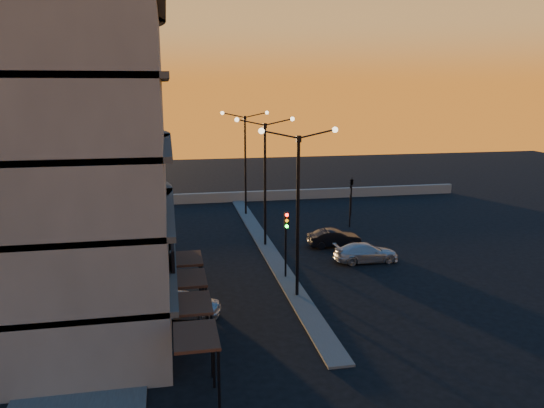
{
  "coord_description": "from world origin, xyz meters",
  "views": [
    {
      "loc": [
        -6.78,
        -27.33,
        11.58
      ],
      "look_at": [
        -0.2,
        6.34,
        4.0
      ],
      "focal_mm": 35.0,
      "sensor_mm": 36.0,
      "label": 1
    }
  ],
  "objects": [
    {
      "name": "car_wagon",
      "position": [
        6.05,
        5.1,
        0.63
      ],
      "size": [
        4.37,
        1.81,
        1.26
      ],
      "primitive_type": "imported",
      "rotation": [
        0.0,
        0.0,
        1.56
      ],
      "color": "#BABDC3",
      "rests_on": "ground"
    },
    {
      "name": "building",
      "position": [
        -14.0,
        0.03,
        11.91
      ],
      "size": [
        14.35,
        17.08,
        25.0
      ],
      "color": "slate",
      "rests_on": "ground"
    },
    {
      "name": "car_sedan",
      "position": [
        5.0,
        8.84,
        0.64
      ],
      "size": [
        3.9,
        1.4,
        1.28
      ],
      "primitive_type": "imported",
      "rotation": [
        0.0,
        0.0,
        1.56
      ],
      "color": "black",
      "rests_on": "ground"
    },
    {
      "name": "sidewalk_west",
      "position": [
        -10.5,
        4.0,
        0.06
      ],
      "size": [
        5.0,
        40.0,
        0.12
      ],
      "primitive_type": "cube",
      "color": "#4A4A48",
      "rests_on": "ground"
    },
    {
      "name": "car_hatchback",
      "position": [
        -6.5,
        -1.46,
        0.7
      ],
      "size": [
        4.4,
        2.59,
        1.4
      ],
      "primitive_type": "imported",
      "rotation": [
        0.0,
        0.0,
        1.33
      ],
      "color": "#B8BBC1",
      "rests_on": "ground"
    },
    {
      "name": "signal_east_b",
      "position": [
        9.5,
        18.0,
        3.1
      ],
      "size": [
        0.42,
        1.99,
        3.6
      ],
      "color": "black",
      "rests_on": "ground"
    },
    {
      "name": "ground",
      "position": [
        0.0,
        0.0,
        0.0
      ],
      "size": [
        120.0,
        120.0,
        0.0
      ],
      "primitive_type": "plane",
      "color": "black",
      "rests_on": "ground"
    },
    {
      "name": "streetlamp_far",
      "position": [
        0.0,
        20.0,
        5.59
      ],
      "size": [
        4.32,
        0.32,
        9.51
      ],
      "color": "black",
      "rests_on": "ground"
    },
    {
      "name": "median",
      "position": [
        0.0,
        10.0,
        0.06
      ],
      "size": [
        1.2,
        36.0,
        0.12
      ],
      "primitive_type": "cube",
      "color": "#4A4A48",
      "rests_on": "ground"
    },
    {
      "name": "streetlamp_near",
      "position": [
        0.0,
        0.0,
        5.59
      ],
      "size": [
        4.32,
        0.32,
        9.51
      ],
      "color": "black",
      "rests_on": "ground"
    },
    {
      "name": "traffic_light_main",
      "position": [
        0.0,
        2.87,
        2.89
      ],
      "size": [
        0.28,
        0.44,
        4.25
      ],
      "color": "black",
      "rests_on": "ground"
    },
    {
      "name": "parapet",
      "position": [
        2.0,
        26.0,
        0.5
      ],
      "size": [
        44.0,
        0.5,
        1.0
      ],
      "primitive_type": "cube",
      "color": "gray",
      "rests_on": "ground"
    },
    {
      "name": "signal_east_a",
      "position": [
        8.0,
        14.0,
        1.93
      ],
      "size": [
        0.13,
        0.16,
        3.6
      ],
      "color": "black",
      "rests_on": "ground"
    },
    {
      "name": "streetlamp_mid",
      "position": [
        0.0,
        10.0,
        5.59
      ],
      "size": [
        4.32,
        0.32,
        9.51
      ],
      "color": "black",
      "rests_on": "ground"
    }
  ]
}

